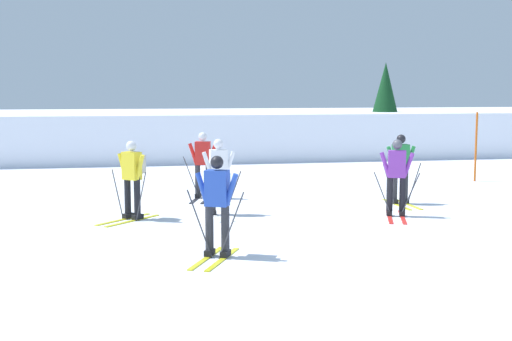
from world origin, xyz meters
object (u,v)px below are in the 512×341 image
at_px(trail_marker_pole, 476,147).
at_px(conifer_far_left, 385,100).
at_px(skier_purple, 397,175).
at_px(skier_green, 401,167).
at_px(skier_red, 203,163).
at_px(skier_white, 219,174).
at_px(skier_yellow, 133,176).
at_px(skier_blue, 218,201).

relative_size(trail_marker_pole, conifer_far_left, 0.53).
bearing_deg(skier_purple, skier_green, 64.41).
xyz_separation_m(skier_purple, trail_marker_pole, (4.65, 5.03, 0.14)).
relative_size(skier_red, trail_marker_pole, 0.81).
xyz_separation_m(skier_green, conifer_far_left, (4.39, 12.26, 1.45)).
bearing_deg(skier_green, skier_white, -172.19).
bearing_deg(skier_yellow, skier_purple, -7.37).
bearing_deg(conifer_far_left, skier_green, -109.72).
bearing_deg(skier_blue, skier_purple, 33.63).
height_order(skier_green, trail_marker_pole, trail_marker_pole).
bearing_deg(skier_white, skier_yellow, -174.30).
xyz_separation_m(trail_marker_pole, conifer_far_left, (0.49, 8.78, 1.30)).
bearing_deg(trail_marker_pole, skier_white, -154.15).
relative_size(skier_green, trail_marker_pole, 0.81).
xyz_separation_m(skier_white, trail_marker_pole, (8.48, 4.11, 0.14)).
bearing_deg(skier_yellow, skier_blue, -69.45).
bearing_deg(skier_red, skier_blue, -94.00).
relative_size(skier_green, skier_blue, 1.00).
relative_size(skier_white, trail_marker_pole, 0.81).
height_order(skier_blue, conifer_far_left, conifer_far_left).
distance_m(skier_yellow, skier_purple, 5.77).
bearing_deg(skier_blue, skier_green, 41.12).
height_order(skier_green, skier_purple, same).
xyz_separation_m(skier_purple, skier_white, (-3.83, 0.93, 0.00)).
relative_size(skier_red, conifer_far_left, 0.43).
bearing_deg(skier_yellow, skier_white, 5.70).
height_order(skier_yellow, skier_red, same).
bearing_deg(skier_white, conifer_far_left, 55.16).
distance_m(skier_blue, trail_marker_pole, 12.00).
bearing_deg(skier_red, skier_purple, -40.32).
bearing_deg(trail_marker_pole, skier_red, -168.74).
distance_m(skier_yellow, skier_red, 3.15).
relative_size(skier_yellow, trail_marker_pole, 0.81).
distance_m(skier_green, skier_red, 4.99).
bearing_deg(skier_white, skier_purple, -13.63).
height_order(skier_yellow, skier_green, same).
xyz_separation_m(skier_purple, skier_red, (-3.92, 3.33, 0.00)).
distance_m(skier_yellow, skier_blue, 3.89).
height_order(skier_green, skier_red, same).
height_order(skier_purple, skier_white, same).
bearing_deg(trail_marker_pole, skier_purple, -132.70).
bearing_deg(skier_blue, skier_white, 82.15).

